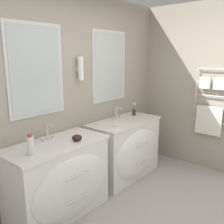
% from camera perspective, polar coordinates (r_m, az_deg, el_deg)
% --- Properties ---
extents(wall_back, '(5.48, 0.15, 2.60)m').
position_cam_1_polar(wall_back, '(3.20, -11.15, 3.77)').
color(wall_back, '#9E9384').
rests_on(wall_back, ground_plane).
extents(wall_right, '(0.13, 3.48, 2.60)m').
position_cam_1_polar(wall_right, '(4.25, 18.77, 5.30)').
color(wall_right, '#9E9384').
rests_on(wall_right, ground_plane).
extents(vanity_left, '(1.16, 0.63, 0.86)m').
position_cam_1_polar(vanity_left, '(2.97, -11.86, -14.76)').
color(vanity_left, white).
rests_on(vanity_left, ground_plane).
extents(vanity_right, '(1.16, 0.63, 0.86)m').
position_cam_1_polar(vanity_right, '(3.79, 3.19, -8.28)').
color(vanity_right, white).
rests_on(vanity_right, ground_plane).
extents(faucet_left, '(0.17, 0.12, 0.19)m').
position_cam_1_polar(faucet_left, '(2.91, -14.45, -4.57)').
color(faucet_left, silver).
rests_on(faucet_left, vanity_left).
extents(faucet_right, '(0.17, 0.12, 0.19)m').
position_cam_1_polar(faucet_right, '(3.74, 1.15, -0.30)').
color(faucet_right, silver).
rests_on(faucet_right, vanity_right).
extents(toiletry_bottle, '(0.07, 0.07, 0.21)m').
position_cam_1_polar(toiletry_bottle, '(2.53, -18.14, -7.22)').
color(toiletry_bottle, silver).
rests_on(toiletry_bottle, vanity_left).
extents(amenity_bowl, '(0.11, 0.11, 0.07)m').
position_cam_1_polar(amenity_bowl, '(2.84, -8.02, -5.84)').
color(amenity_bowl, black).
rests_on(amenity_bowl, vanity_left).
extents(flower_vase, '(0.06, 0.06, 0.21)m').
position_cam_1_polar(flower_vase, '(3.99, 5.06, 0.50)').
color(flower_vase, '#332D2D').
rests_on(flower_vase, vanity_right).
extents(soap_dish, '(0.10, 0.07, 0.04)m').
position_cam_1_polar(soap_dish, '(3.35, 1.08, -3.13)').
color(soap_dish, white).
rests_on(soap_dish, vanity_right).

